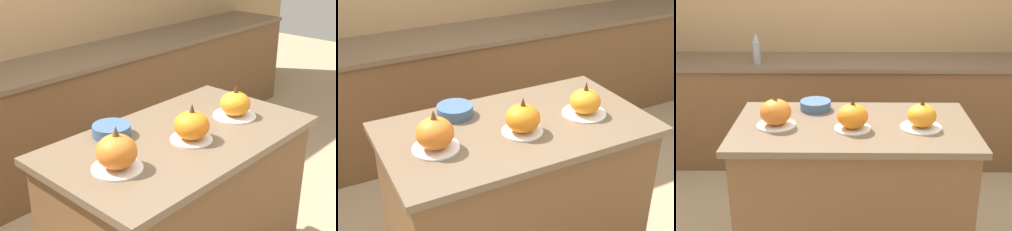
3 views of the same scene
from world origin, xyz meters
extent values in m
cube|color=brown|center=(0.00, 0.00, 0.45)|extent=(1.22, 0.66, 0.89)
cube|color=brown|center=(0.00, 0.00, 0.91)|extent=(1.28, 0.72, 0.03)
cube|color=brown|center=(0.00, 1.52, 0.43)|extent=(6.00, 0.56, 0.87)
cube|color=brown|center=(0.00, 1.52, 0.89)|extent=(6.00, 0.60, 0.03)
cylinder|color=white|center=(-0.41, -0.02, 0.93)|extent=(0.21, 0.21, 0.01)
ellipsoid|color=orange|center=(-0.41, -0.02, 1.01)|extent=(0.17, 0.17, 0.14)
cone|color=brown|center=(-0.41, -0.02, 1.09)|extent=(0.03, 0.03, 0.04)
cylinder|color=white|center=(-0.01, -0.07, 0.93)|extent=(0.19, 0.19, 0.01)
ellipsoid|color=orange|center=(-0.01, -0.07, 1.00)|extent=(0.16, 0.16, 0.13)
cone|color=#4C2D14|center=(-0.01, -0.07, 1.08)|extent=(0.03, 0.03, 0.04)
cylinder|color=white|center=(0.35, -0.05, 0.93)|extent=(0.22, 0.22, 0.01)
ellipsoid|color=orange|center=(0.35, -0.05, 1.00)|extent=(0.15, 0.15, 0.12)
cone|color=#4C2D14|center=(0.35, -0.05, 1.08)|extent=(0.03, 0.03, 0.05)
cylinder|color=#3D5B84|center=(-0.22, 0.23, 0.96)|extent=(0.18, 0.18, 0.05)
camera|label=1|loc=(-1.46, -1.28, 1.83)|focal=50.00mm
camera|label=2|loc=(-0.93, -1.70, 1.98)|focal=50.00mm
camera|label=3|loc=(-0.02, -2.32, 1.85)|focal=50.00mm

